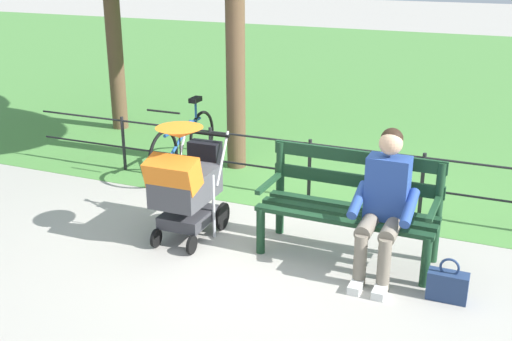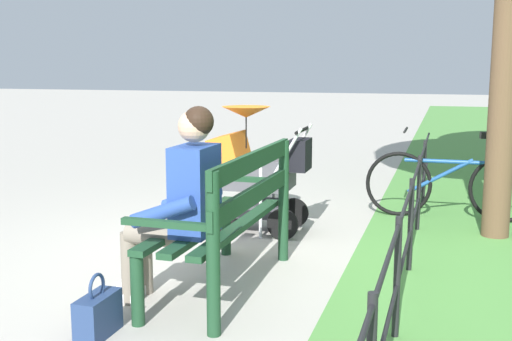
% 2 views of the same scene
% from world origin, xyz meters
% --- Properties ---
extents(ground_plane, '(60.00, 60.00, 0.00)m').
position_xyz_m(ground_plane, '(0.00, 0.00, 0.00)').
color(ground_plane, '#ADA89E').
extents(park_bench, '(1.61, 0.62, 0.96)m').
position_xyz_m(park_bench, '(-0.77, -0.12, 0.53)').
color(park_bench, '#193D23').
rests_on(park_bench, ground).
extents(person_on_bench, '(0.54, 0.74, 1.28)m').
position_xyz_m(person_on_bench, '(-1.11, 0.11, 0.68)').
color(person_on_bench, slate).
rests_on(person_on_bench, ground).
extents(stroller, '(0.52, 0.90, 1.15)m').
position_xyz_m(stroller, '(0.77, 0.19, 0.59)').
color(stroller, black).
rests_on(stroller, ground).
extents(handbag, '(0.32, 0.14, 0.37)m').
position_xyz_m(handbag, '(-1.71, 0.36, 0.13)').
color(handbag, navy).
rests_on(handbag, ground).
extents(park_fence, '(7.45, 0.04, 0.70)m').
position_xyz_m(park_fence, '(-0.27, -1.26, 0.42)').
color(park_fence, black).
rests_on(park_fence, ground).
extents(bicycle, '(0.44, 1.66, 0.89)m').
position_xyz_m(bicycle, '(1.76, -1.54, 0.36)').
color(bicycle, black).
rests_on(bicycle, ground).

